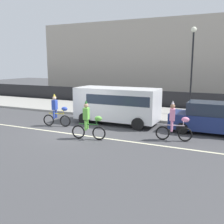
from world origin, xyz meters
TOP-DOWN VIEW (x-y plane):
  - ground_plane at (0.00, 0.00)m, footprint 80.00×80.00m
  - road_centre_line at (0.00, -0.50)m, footprint 36.00×0.14m
  - sidewalk_curb at (0.00, 6.50)m, footprint 60.00×5.00m
  - fence_line at (0.00, 9.40)m, footprint 40.00×0.08m
  - building_backdrop at (1.00, 18.00)m, footprint 28.00×8.00m
  - parade_cyclist_cobalt at (-1.76, 0.60)m, footprint 1.70×0.54m
  - parade_cyclist_lime at (1.27, -0.95)m, footprint 1.70×0.54m
  - parade_cyclist_pink at (5.07, 0.56)m, footprint 1.70×0.53m
  - parked_van_white at (1.22, 2.70)m, footprint 5.00×2.22m
  - parked_car_navy at (6.45, 2.77)m, footprint 4.10×1.92m
  - street_lamp_post at (4.78, 7.04)m, footprint 0.36×0.36m

SIDE VIEW (x-z plane):
  - ground_plane at x=0.00m, z-range 0.00..0.00m
  - road_centre_line at x=0.00m, z-range 0.00..0.01m
  - sidewalk_curb at x=0.00m, z-range 0.00..0.15m
  - fence_line at x=0.00m, z-range 0.00..1.40m
  - parked_car_navy at x=6.45m, z-range -0.04..1.60m
  - parade_cyclist_cobalt at x=-1.76m, z-range -0.12..1.80m
  - parade_cyclist_lime at x=1.27m, z-range -0.12..1.80m
  - parade_cyclist_pink at x=5.07m, z-range -0.12..1.80m
  - parked_van_white at x=1.22m, z-range 0.19..2.37m
  - building_backdrop at x=1.00m, z-range 0.00..7.96m
  - street_lamp_post at x=4.78m, z-range 1.06..6.92m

